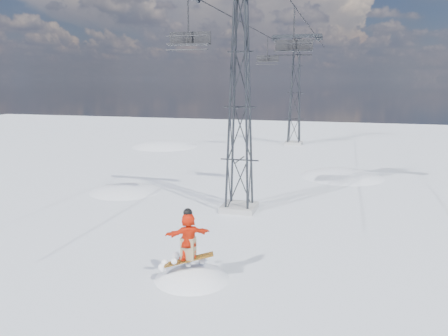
% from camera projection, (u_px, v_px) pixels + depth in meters
% --- Properties ---
extents(ground, '(120.00, 120.00, 0.00)m').
position_uv_depth(ground, '(167.00, 270.00, 16.08)').
color(ground, white).
rests_on(ground, ground).
extents(snow_terrain, '(39.00, 37.00, 22.00)m').
position_uv_depth(snow_terrain, '(213.00, 266.00, 39.30)').
color(snow_terrain, white).
rests_on(snow_terrain, ground).
extents(lift_tower_near, '(5.20, 1.80, 11.43)m').
position_uv_depth(lift_tower_near, '(240.00, 108.00, 22.33)').
color(lift_tower_near, '#999999').
rests_on(lift_tower_near, ground).
extents(lift_tower_far, '(5.20, 1.80, 11.43)m').
position_uv_depth(lift_tower_far, '(295.00, 93.00, 45.94)').
color(lift_tower_far, '#999999').
rests_on(lift_tower_far, ground).
extents(haul_cables, '(4.46, 51.00, 0.06)m').
position_uv_depth(haul_cables, '(277.00, 25.00, 32.11)').
color(haul_cables, black).
rests_on(haul_cables, ground).
extents(snowboarder_jump, '(4.40, 4.40, 6.60)m').
position_uv_depth(snowboarder_jump, '(193.00, 321.00, 15.71)').
color(snowboarder_jump, white).
rests_on(snowboarder_jump, ground).
extents(lift_chair_near, '(2.10, 0.60, 2.61)m').
position_uv_depth(lift_chair_near, '(189.00, 40.00, 20.93)').
color(lift_chair_near, black).
rests_on(lift_chair_near, ground).
extents(lift_chair_mid, '(2.14, 0.62, 2.66)m').
position_uv_depth(lift_chair_mid, '(294.00, 46.00, 24.68)').
color(lift_chair_mid, black).
rests_on(lift_chair_mid, ground).
extents(lift_chair_far, '(2.11, 0.61, 2.61)m').
position_uv_depth(lift_chair_far, '(267.00, 59.00, 41.44)').
color(lift_chair_far, black).
rests_on(lift_chair_far, ground).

